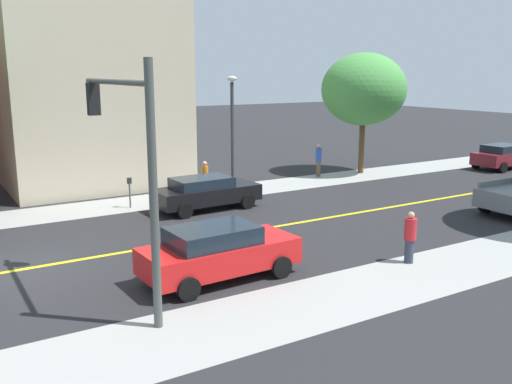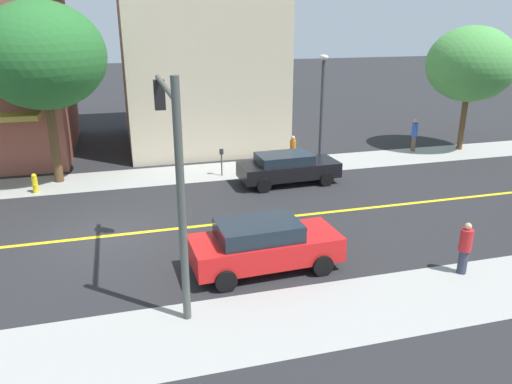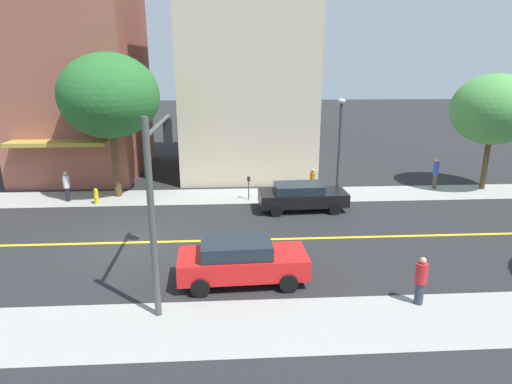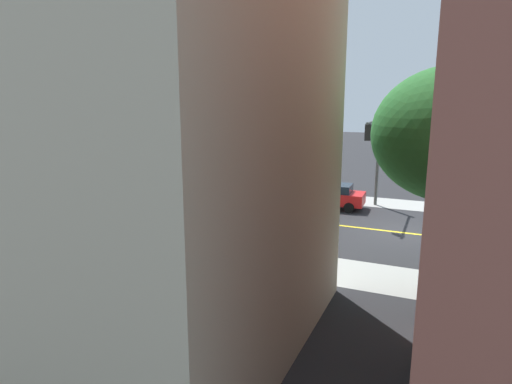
# 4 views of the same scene
# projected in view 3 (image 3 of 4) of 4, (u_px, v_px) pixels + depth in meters

# --- Properties ---
(ground_plane) EXTENTS (140.00, 140.00, 0.00)m
(ground_plane) POSITION_uv_depth(u_px,v_px,m) (130.00, 243.00, 19.04)
(ground_plane) COLOR #262628
(sidewalk_left) EXTENTS (2.96, 126.00, 0.01)m
(sidewalk_left) POSITION_uv_depth(u_px,v_px,m) (154.00, 197.00, 25.30)
(sidewalk_left) COLOR #9E9E99
(sidewalk_left) RESTS_ON ground
(sidewalk_right) EXTENTS (2.96, 126.00, 0.01)m
(sidewalk_right) POSITION_uv_depth(u_px,v_px,m) (82.00, 332.00, 12.78)
(sidewalk_right) COLOR #9E9E99
(sidewalk_right) RESTS_ON ground
(road_centerline_stripe) EXTENTS (0.20, 126.00, 0.00)m
(road_centerline_stripe) POSITION_uv_depth(u_px,v_px,m) (130.00, 243.00, 19.04)
(road_centerline_stripe) COLOR yellow
(road_centerline_stripe) RESTS_ON ground
(corner_shop_building) EXTENTS (11.30, 7.74, 14.83)m
(corner_shop_building) POSITION_uv_depth(u_px,v_px,m) (80.00, 62.00, 29.30)
(corner_shop_building) COLOR #935142
(corner_shop_building) RESTS_ON ground
(tan_rowhouse) EXTENTS (10.15, 8.87, 15.50)m
(tan_rowhouse) POSITION_uv_depth(u_px,v_px,m) (246.00, 57.00, 29.86)
(tan_rowhouse) COLOR beige
(tan_rowhouse) RESTS_ON ground
(street_tree_left_near) EXTENTS (5.42, 5.42, 8.00)m
(street_tree_left_near) POSITION_uv_depth(u_px,v_px,m) (109.00, 96.00, 23.94)
(street_tree_left_near) COLOR brown
(street_tree_left_near) RESTS_ON ground
(street_tree_left_far) EXTENTS (4.80, 4.80, 6.86)m
(street_tree_left_far) POSITION_uv_depth(u_px,v_px,m) (494.00, 110.00, 25.59)
(street_tree_left_far) COLOR brown
(street_tree_left_far) RESTS_ON ground
(fire_hydrant) EXTENTS (0.44, 0.24, 0.87)m
(fire_hydrant) POSITION_uv_depth(u_px,v_px,m) (96.00, 196.00, 24.09)
(fire_hydrant) COLOR yellow
(fire_hydrant) RESTS_ON ground
(parking_meter) EXTENTS (0.12, 0.18, 1.33)m
(parking_meter) POSITION_uv_depth(u_px,v_px,m) (249.00, 184.00, 24.67)
(parking_meter) COLOR #4C4C51
(parking_meter) RESTS_ON ground
(traffic_light_mast) EXTENTS (4.86, 0.32, 6.12)m
(traffic_light_mast) POSITION_uv_depth(u_px,v_px,m) (158.00, 176.00, 13.92)
(traffic_light_mast) COLOR #474C47
(traffic_light_mast) RESTS_ON ground
(street_lamp) EXTENTS (0.70, 0.36, 5.61)m
(street_lamp) POSITION_uv_depth(u_px,v_px,m) (340.00, 137.00, 23.98)
(street_lamp) COLOR #38383D
(street_lamp) RESTS_ON ground
(red_sedan_right_curb) EXTENTS (2.21, 4.58, 1.57)m
(red_sedan_right_curb) POSITION_uv_depth(u_px,v_px,m) (241.00, 260.00, 15.49)
(red_sedan_right_curb) COLOR red
(red_sedan_right_curb) RESTS_ON ground
(black_sedan_left_curb) EXTENTS (2.15, 4.61, 1.41)m
(black_sedan_left_curb) POSITION_uv_depth(u_px,v_px,m) (302.00, 196.00, 22.99)
(black_sedan_left_curb) COLOR black
(black_sedan_left_curb) RESTS_ON ground
(pedestrian_orange_shirt) EXTENTS (0.30, 0.30, 1.76)m
(pedestrian_orange_shirt) POSITION_uv_depth(u_px,v_px,m) (312.00, 183.00, 24.79)
(pedestrian_orange_shirt) COLOR brown
(pedestrian_orange_shirt) RESTS_ON ground
(pedestrian_red_shirt) EXTENTS (0.37, 0.37, 1.63)m
(pedestrian_red_shirt) POSITION_uv_depth(u_px,v_px,m) (421.00, 280.00, 14.04)
(pedestrian_red_shirt) COLOR #33384C
(pedestrian_red_shirt) RESTS_ON ground
(pedestrian_white_shirt) EXTENTS (0.34, 0.34, 1.69)m
(pedestrian_white_shirt) POSITION_uv_depth(u_px,v_px,m) (67.00, 186.00, 24.39)
(pedestrian_white_shirt) COLOR black
(pedestrian_white_shirt) RESTS_ON ground
(pedestrian_blue_shirt) EXTENTS (0.32, 0.32, 1.86)m
(pedestrian_blue_shirt) POSITION_uv_depth(u_px,v_px,m) (436.00, 172.00, 26.86)
(pedestrian_blue_shirt) COLOR brown
(pedestrian_blue_shirt) RESTS_ON ground
(small_dog) EXTENTS (0.65, 0.49, 0.50)m
(small_dog) POSITION_uv_depth(u_px,v_px,m) (301.00, 193.00, 25.02)
(small_dog) COLOR black
(small_dog) RESTS_ON ground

